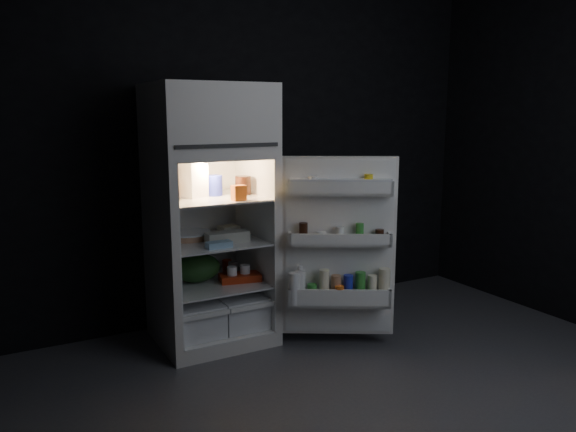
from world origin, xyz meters
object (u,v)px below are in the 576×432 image
fridge_door (339,251)px  milk_jug (193,180)px  yogurt_tray (240,277)px  refrigerator (208,206)px  egg_carton (227,237)px

fridge_door → milk_jug: fridge_door is taller
fridge_door → yogurt_tray: fridge_door is taller
yogurt_tray → milk_jug: bearing=168.1°
fridge_door → yogurt_tray: 0.73m
refrigerator → yogurt_tray: 0.55m
fridge_door → egg_carton: fridge_door is taller
fridge_door → refrigerator: bearing=141.1°
refrigerator → milk_jug: (-0.10, 0.01, 0.19)m
refrigerator → yogurt_tray: refrigerator is taller
refrigerator → egg_carton: bearing=-62.4°
yogurt_tray → fridge_door: bearing=-29.4°
milk_jug → yogurt_tray: bearing=-44.4°
milk_jug → egg_carton: size_ratio=0.82×
refrigerator → yogurt_tray: (0.18, -0.11, -0.50)m
egg_carton → yogurt_tray: size_ratio=1.03×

